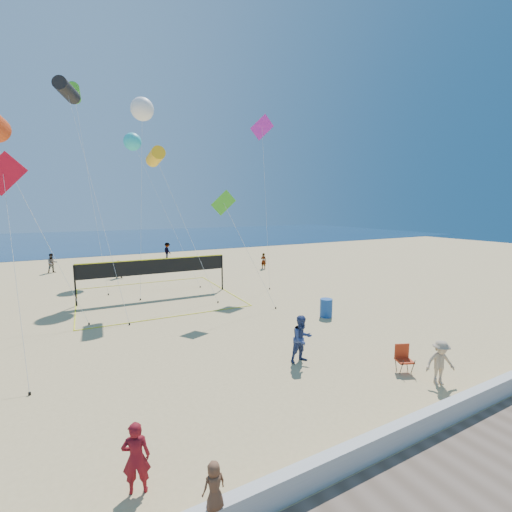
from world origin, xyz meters
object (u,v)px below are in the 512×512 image
trash_barrel (326,308)px  camp_chair (403,356)px  woman (136,457)px  volleyball_net (155,271)px

trash_barrel → camp_chair: bearing=-104.9°
woman → camp_chair: 9.43m
camp_chair → volleyball_net: size_ratio=0.11×
volleyball_net → woman: bearing=-101.9°
woman → volleyball_net: (3.83, 15.78, 0.98)m
woman → camp_chair: size_ratio=1.43×
woman → camp_chair: (9.38, 0.96, -0.23)m
woman → camp_chair: woman is taller
camp_chair → volleyball_net: bearing=133.2°
camp_chair → trash_barrel: (1.65, 6.21, -0.06)m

